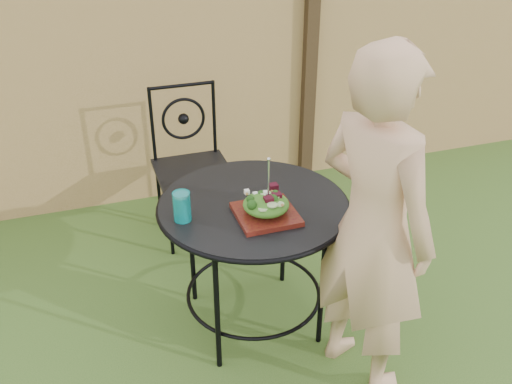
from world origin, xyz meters
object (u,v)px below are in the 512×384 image
patio_chair (191,160)px  salad_plate (266,214)px  patio_table (253,227)px  diner (373,229)px

patio_chair → salad_plate: 1.14m
patio_chair → salad_plate: bearing=-84.3°
patio_table → salad_plate: salad_plate is taller
patio_table → patio_chair: size_ratio=0.97×
patio_table → diner: size_ratio=0.58×
patio_table → patio_chair: (-0.10, 0.98, -0.08)m
patio_chair → patio_table: bearing=-84.4°
diner → salad_plate: size_ratio=5.94×
patio_chair → diner: bearing=-72.5°
diner → salad_plate: (-0.35, 0.35, -0.07)m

